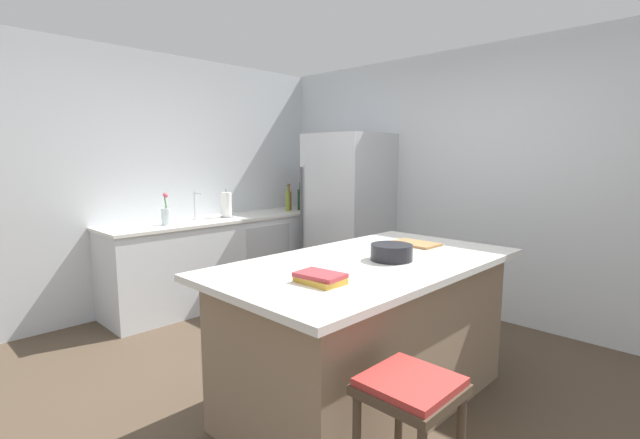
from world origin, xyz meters
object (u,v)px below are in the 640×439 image
Objects in this scene: sink_faucet at (196,205)px; vinegar_bottle at (289,200)px; wine_bottle at (300,199)px; flower_vase at (166,215)px; whiskey_bottle at (305,199)px; paper_towel_roll at (227,205)px; mixing_bowl at (392,252)px; cookbook_stack at (320,278)px; cutting_board at (415,244)px; bar_stool at (410,408)px; kitchen_island at (368,331)px; hot_sauce_bottle at (305,202)px; olive_oil_bottle at (288,201)px; refrigerator at (348,215)px.

vinegar_bottle is at bearing 89.11° from sink_faucet.
flower_vase is at bearing -90.42° from wine_bottle.
wine_bottle reaches higher than whiskey_bottle.
paper_towel_roll is (-0.06, 0.73, 0.03)m from flower_vase.
whiskey_bottle is at bearing 70.50° from vinegar_bottle.
mixing_bowl is (2.50, -1.64, -0.05)m from whiskey_bottle.
vinegar_bottle is (-0.03, 0.94, -0.01)m from paper_towel_roll.
cookbook_stack is 0.77× the size of cutting_board.
flower_vase is at bearing -162.24° from cutting_board.
paper_towel_roll reaches higher than bar_stool.
mixing_bowl is (0.09, 0.10, 0.51)m from kitchen_island.
paper_towel_roll is at bearing -93.89° from wine_bottle.
sink_faucet is at bearing 176.51° from mixing_bowl.
paper_towel_roll is at bearing 166.20° from kitchen_island.
cutting_board is at bearing 107.31° from mixing_bowl.
paper_towel_roll is 0.92× the size of wine_bottle.
hot_sauce_bottle is at bearing 146.18° from mixing_bowl.
bar_stool is 1.58m from cutting_board.
olive_oil_bottle is at bearing -76.75° from hot_sauce_bottle.
wine_bottle is at bearing 89.58° from flower_vase.
kitchen_island is 0.53m from mixing_bowl.
paper_towel_roll is 0.85m from olive_oil_bottle.
hot_sauce_bottle is at bearing 143.67° from kitchen_island.
flower_vase is 1.86m from whiskey_bottle.
olive_oil_bottle reaches higher than whiskey_bottle.
refrigerator reaches higher than vinegar_bottle.
refrigerator is 5.75× the size of olive_oil_bottle.
refrigerator is 1.85m from cutting_board.
sink_faucet is 2.59m from mixing_bowl.
cutting_board is at bearing -25.63° from whiskey_bottle.
olive_oil_bottle reaches higher than hot_sauce_bottle.
bar_stool is (0.75, -0.68, 0.09)m from kitchen_island.
hot_sauce_bottle reaches higher than kitchen_island.
vinegar_bottle is (-0.10, -0.09, -0.01)m from wine_bottle.
mixing_bowl reaches higher than kitchen_island.
cookbook_stack is (2.54, -2.31, -0.07)m from whiskey_bottle.
cutting_board is (2.43, 0.36, -0.13)m from sink_faucet.
kitchen_island reaches higher than bar_stool.
kitchen_island is 6.43× the size of paper_towel_roll.
flower_vase is at bearing -73.71° from sink_faucet.
vinegar_bottle is at bearing 158.92° from cutting_board.
paper_towel_roll is 2.37m from cutting_board.
olive_oil_bottle is (-3.14, 2.13, 0.48)m from bar_stool.
mixing_bowl is at bearing 130.02° from bar_stool.
wine_bottle is 1.07× the size of olive_oil_bottle.
flower_vase is at bearing -85.49° from paper_towel_roll.
paper_towel_roll is at bearing 168.83° from mixing_bowl.
refrigerator is 1.67m from sink_faucet.
olive_oil_bottle is at bearing 145.91° from bar_stool.
vinegar_bottle reaches higher than cutting_board.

